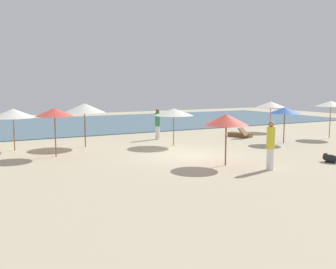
# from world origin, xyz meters

# --- Properties ---
(ground_plane) EXTENTS (60.00, 60.00, 0.00)m
(ground_plane) POSITION_xyz_m (0.00, 0.00, 0.00)
(ground_plane) COLOR #BCAD8E
(ocean_water) EXTENTS (48.00, 16.00, 0.06)m
(ocean_water) POSITION_xyz_m (0.00, 17.00, 0.03)
(ocean_water) COLOR #476B7F
(ocean_water) RESTS_ON ground_plane
(umbrella_0) EXTENTS (1.83, 1.83, 2.13)m
(umbrella_0) POSITION_xyz_m (0.13, -2.62, 1.90)
(umbrella_0) COLOR brown
(umbrella_0) RESTS_ON ground_plane
(umbrella_1) EXTENTS (2.25, 2.25, 2.12)m
(umbrella_1) POSITION_xyz_m (-7.01, 5.45, 1.90)
(umbrella_1) COLOR olive
(umbrella_1) RESTS_ON ground_plane
(umbrella_2) EXTENTS (1.75, 1.75, 2.26)m
(umbrella_2) POSITION_xyz_m (-5.56, 2.76, 2.06)
(umbrella_2) COLOR brown
(umbrella_2) RESTS_ON ground_plane
(umbrella_3) EXTENTS (1.75, 1.75, 2.06)m
(umbrella_3) POSITION_xyz_m (6.84, 0.79, 1.88)
(umbrella_3) COLOR brown
(umbrella_3) RESTS_ON ground_plane
(umbrella_4) EXTENTS (1.84, 1.84, 2.32)m
(umbrella_4) POSITION_xyz_m (10.91, 0.98, 2.15)
(umbrella_4) COLOR olive
(umbrella_4) RESTS_ON ground_plane
(umbrella_5) EXTENTS (2.09, 2.09, 2.14)m
(umbrella_5) POSITION_xyz_m (10.21, 5.48, 1.94)
(umbrella_5) COLOR brown
(umbrella_5) RESTS_ON ground_plane
(umbrella_6) EXTENTS (2.22, 2.22, 2.33)m
(umbrella_6) POSITION_xyz_m (-3.50, 4.96, 2.09)
(umbrella_6) COLOR brown
(umbrella_6) RESTS_ON ground_plane
(umbrella_7) EXTENTS (2.16, 2.16, 2.04)m
(umbrella_7) POSITION_xyz_m (0.88, 3.05, 1.85)
(umbrella_7) COLOR brown
(umbrella_7) RESTS_ON ground_plane
(lounger_0) EXTENTS (1.22, 1.80, 0.67)m
(lounger_0) POSITION_xyz_m (6.37, 4.07, 0.17)
(lounger_0) COLOR brown
(lounger_0) RESTS_ON ground_plane
(person_0) EXTENTS (0.43, 0.43, 1.91)m
(person_0) POSITION_xyz_m (1.13, -4.15, 0.98)
(person_0) COLOR white
(person_0) RESTS_ON ground_plane
(person_1) EXTENTS (0.33, 0.33, 1.86)m
(person_1) POSITION_xyz_m (1.27, 5.72, 0.95)
(person_1) COLOR white
(person_1) RESTS_ON ground_plane
(dog) EXTENTS (0.47, 0.81, 0.37)m
(dog) POSITION_xyz_m (4.40, -4.31, 0.19)
(dog) COLOR black
(dog) RESTS_ON ground_plane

